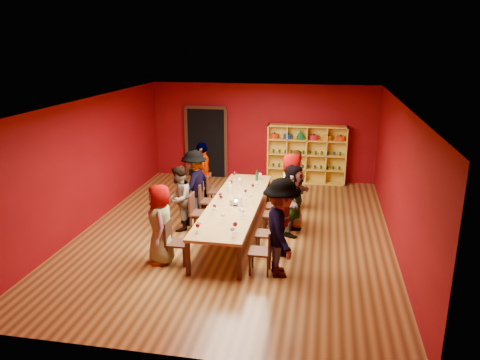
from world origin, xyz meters
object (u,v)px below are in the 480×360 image
(person_left_2, at_px, (179,198))
(person_right_2, at_px, (293,200))
(chair_person_right_2, at_px, (276,212))
(spittoon_bowl, at_px, (236,202))
(chair_person_left_0, at_px, (174,240))
(chair_person_right_1, at_px, (270,231))
(person_left_0, at_px, (160,224))
(person_right_4, at_px, (297,180))
(person_left_3, at_px, (195,184))
(chair_person_left_4, at_px, (213,189))
(chair_person_right_3, at_px, (278,204))
(tasting_table, at_px, (235,204))
(wine_bottle, at_px, (257,176))
(chair_person_right_4, at_px, (283,190))
(shelving_unit, at_px, (307,151))
(person_right_3, at_px, (292,189))
(person_right_0, at_px, (281,228))
(person_right_1, at_px, (282,217))
(chair_person_right_0, at_px, (264,249))
(chair_person_left_2, at_px, (196,210))
(person_left_4, at_px, (203,175))
(chair_person_left_3, at_px, (206,199))

(person_left_2, distance_m, person_right_2, 2.63)
(chair_person_right_2, bearing_deg, spittoon_bowl, -158.02)
(chair_person_left_0, xyz_separation_m, person_left_2, (-0.41, 1.67, 0.27))
(chair_person_right_1, bearing_deg, spittoon_bowl, 138.00)
(person_left_0, height_order, chair_person_right_2, person_left_0)
(person_left_0, bearing_deg, chair_person_left_0, 68.20)
(person_right_4, bearing_deg, person_left_3, 107.28)
(chair_person_left_4, height_order, chair_person_right_3, same)
(person_left_0, distance_m, chair_person_right_2, 2.83)
(tasting_table, bearing_deg, person_left_0, -124.32)
(chair_person_right_1, distance_m, spittoon_bowl, 1.21)
(person_right_4, xyz_separation_m, wine_bottle, (-1.05, -0.08, 0.06))
(chair_person_right_4, bearing_deg, chair_person_left_4, -172.25)
(shelving_unit, distance_m, person_right_3, 3.56)
(chair_person_left_0, bearing_deg, person_right_2, 40.63)
(chair_person_left_0, distance_m, person_right_2, 2.93)
(chair_person_left_0, bearing_deg, chair_person_right_1, 22.81)
(chair_person_left_0, height_order, wine_bottle, wine_bottle)
(person_right_0, height_order, person_right_1, person_right_0)
(chair_person_right_0, distance_m, wine_bottle, 3.66)
(person_left_2, bearing_deg, person_right_3, 106.81)
(tasting_table, relative_size, person_right_2, 2.74)
(tasting_table, xyz_separation_m, chair_person_right_1, (0.91, -0.95, -0.20))
(chair_person_left_2, bearing_deg, wine_bottle, 57.86)
(person_left_0, xyz_separation_m, chair_person_left_2, (0.26, 1.67, -0.31))
(person_left_4, bearing_deg, chair_person_left_3, 12.64)
(chair_person_left_4, distance_m, chair_person_right_3, 2.00)
(tasting_table, bearing_deg, person_right_2, 7.78)
(shelving_unit, bearing_deg, chair_person_right_1, -95.27)
(person_right_0, distance_m, chair_person_right_3, 2.63)
(person_left_4, distance_m, chair_person_right_3, 2.28)
(chair_person_right_4, bearing_deg, chair_person_left_0, -117.10)
(chair_person_left_4, bearing_deg, chair_person_right_3, -24.55)
(tasting_table, height_order, person_left_4, person_left_4)
(chair_person_left_2, xyz_separation_m, spittoon_bowl, (0.95, -0.12, 0.32))
(chair_person_left_2, height_order, chair_person_right_1, same)
(chair_person_left_4, distance_m, chair_person_right_1, 3.13)
(person_left_2, xyz_separation_m, wine_bottle, (1.55, 1.81, 0.09))
(chair_person_right_2, distance_m, person_right_4, 1.73)
(chair_person_left_3, relative_size, chair_person_right_1, 1.00)
(person_right_2, bearing_deg, person_left_0, 134.43)
(tasting_table, relative_size, chair_person_right_4, 5.06)
(chair_person_left_2, distance_m, chair_person_right_4, 2.62)
(person_left_0, height_order, person_left_4, person_left_4)
(person_right_0, xyz_separation_m, chair_person_right_4, (-0.31, 3.66, -0.45))
(shelving_unit, relative_size, person_right_1, 1.47)
(person_right_2, bearing_deg, spittoon_bowl, 112.51)
(chair_person_left_2, distance_m, person_right_3, 2.30)
(person_right_3, bearing_deg, person_left_3, 82.90)
(person_left_0, bearing_deg, chair_person_left_4, 153.67)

